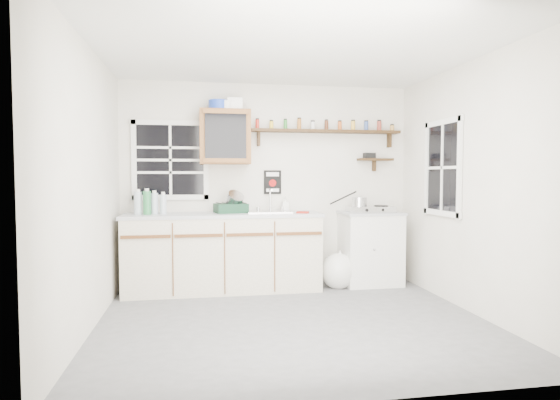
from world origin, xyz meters
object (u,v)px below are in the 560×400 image
Objects in this scene: main_cabinet at (223,252)px; spice_shelf at (327,131)px; right_cabinet at (370,248)px; hotplate at (370,209)px; dish_rack at (232,205)px; upper_cabinet at (225,137)px.

main_cabinet is 1.21× the size of spice_shelf.
right_cabinet is (1.83, 0.03, -0.01)m from main_cabinet.
right_cabinet is 0.48× the size of spice_shelf.
main_cabinet reaches higher than right_cabinet.
spice_shelf reaches higher than right_cabinet.
right_cabinet is at bearing 66.00° from hotplate.
main_cabinet is at bearing -165.80° from dish_rack.
spice_shelf is 1.53m from dish_rack.
main_cabinet is 1.99m from spice_shelf.
dish_rack is at bearing -50.71° from upper_cabinet.
hotplate is at bearing -4.42° from upper_cabinet.
main_cabinet is at bearing -175.20° from hotplate.
hotplate is (0.50, -0.21, -0.98)m from spice_shelf.
upper_cabinet is (-1.80, 0.12, 1.37)m from right_cabinet.
spice_shelf is 4.60× the size of dish_rack.
upper_cabinet is at bearing -179.80° from hotplate.
right_cabinet is 1.54× the size of hotplate.
dish_rack is at bearing 179.08° from right_cabinet.
dish_rack is (-1.21, -0.16, -0.92)m from spice_shelf.
hotplate is at bearing 0.17° from main_cabinet.
main_cabinet is 1.84m from right_cabinet.
main_cabinet is 3.91× the size of hotplate.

